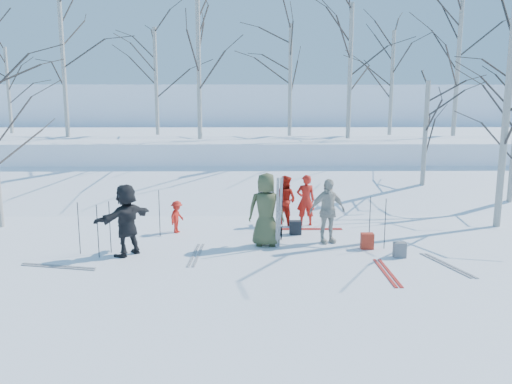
{
  "coord_description": "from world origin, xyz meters",
  "views": [
    {
      "loc": [
        -0.17,
        -12.36,
        3.81
      ],
      "look_at": [
        0.0,
        1.5,
        1.3
      ],
      "focal_mm": 35.0,
      "sensor_mm": 36.0,
      "label": 1
    }
  ],
  "objects_px": {
    "skier_red_north": "(306,200)",
    "skier_redor_behind": "(285,200)",
    "backpack_grey": "(400,250)",
    "dog": "(280,229)",
    "skier_cream_east": "(327,211)",
    "skier_red_seated": "(177,217)",
    "backpack_dark": "(295,228)",
    "backpack_red": "(367,241)",
    "skier_olive_center": "(266,210)",
    "skier_grey_west": "(127,220)"
  },
  "relations": [
    {
      "from": "skier_olive_center",
      "to": "backpack_grey",
      "type": "height_order",
      "value": "skier_olive_center"
    },
    {
      "from": "skier_redor_behind",
      "to": "backpack_grey",
      "type": "bearing_deg",
      "value": 168.43
    },
    {
      "from": "backpack_red",
      "to": "skier_redor_behind",
      "type": "bearing_deg",
      "value": 125.6
    },
    {
      "from": "backpack_red",
      "to": "skier_grey_west",
      "type": "bearing_deg",
      "value": -175.82
    },
    {
      "from": "skier_olive_center",
      "to": "skier_redor_behind",
      "type": "bearing_deg",
      "value": -99.33
    },
    {
      "from": "skier_redor_behind",
      "to": "skier_cream_east",
      "type": "height_order",
      "value": "skier_cream_east"
    },
    {
      "from": "skier_olive_center",
      "to": "skier_red_north",
      "type": "height_order",
      "value": "skier_olive_center"
    },
    {
      "from": "skier_olive_center",
      "to": "backpack_red",
      "type": "relative_size",
      "value": 4.7
    },
    {
      "from": "skier_grey_west",
      "to": "dog",
      "type": "relative_size",
      "value": 3.11
    },
    {
      "from": "skier_cream_east",
      "to": "backpack_grey",
      "type": "xyz_separation_m",
      "value": [
        1.61,
        -1.36,
        -0.69
      ]
    },
    {
      "from": "dog",
      "to": "backpack_dark",
      "type": "relative_size",
      "value": 1.46
    },
    {
      "from": "skier_olive_center",
      "to": "backpack_dark",
      "type": "bearing_deg",
      "value": -121.53
    },
    {
      "from": "skier_olive_center",
      "to": "skier_grey_west",
      "type": "relative_size",
      "value": 1.09
    },
    {
      "from": "skier_olive_center",
      "to": "backpack_grey",
      "type": "bearing_deg",
      "value": 168.39
    },
    {
      "from": "skier_red_north",
      "to": "backpack_grey",
      "type": "relative_size",
      "value": 4.21
    },
    {
      "from": "skier_redor_behind",
      "to": "backpack_dark",
      "type": "height_order",
      "value": "skier_redor_behind"
    },
    {
      "from": "skier_redor_behind",
      "to": "skier_cream_east",
      "type": "relative_size",
      "value": 0.88
    },
    {
      "from": "skier_cream_east",
      "to": "dog",
      "type": "height_order",
      "value": "skier_cream_east"
    },
    {
      "from": "skier_red_seated",
      "to": "skier_cream_east",
      "type": "xyz_separation_m",
      "value": [
        4.26,
        -1.09,
        0.41
      ]
    },
    {
      "from": "backpack_grey",
      "to": "backpack_dark",
      "type": "relative_size",
      "value": 0.95
    },
    {
      "from": "skier_olive_center",
      "to": "dog",
      "type": "distance_m",
      "value": 1.14
    },
    {
      "from": "skier_cream_east",
      "to": "backpack_red",
      "type": "distance_m",
      "value": 1.34
    },
    {
      "from": "skier_red_north",
      "to": "skier_redor_behind",
      "type": "relative_size",
      "value": 1.03
    },
    {
      "from": "skier_red_north",
      "to": "backpack_dark",
      "type": "relative_size",
      "value": 3.99
    },
    {
      "from": "skier_redor_behind",
      "to": "skier_olive_center",
      "type": "bearing_deg",
      "value": 115.85
    },
    {
      "from": "skier_grey_west",
      "to": "backpack_dark",
      "type": "xyz_separation_m",
      "value": [
        4.41,
        1.93,
        -0.71
      ]
    },
    {
      "from": "skier_redor_behind",
      "to": "dog",
      "type": "relative_size",
      "value": 2.65
    },
    {
      "from": "skier_olive_center",
      "to": "skier_redor_behind",
      "type": "height_order",
      "value": "skier_olive_center"
    },
    {
      "from": "skier_cream_east",
      "to": "backpack_grey",
      "type": "relative_size",
      "value": 4.66
    },
    {
      "from": "backpack_red",
      "to": "backpack_grey",
      "type": "distance_m",
      "value": 0.98
    },
    {
      "from": "backpack_grey",
      "to": "skier_red_seated",
      "type": "bearing_deg",
      "value": 157.36
    },
    {
      "from": "skier_redor_behind",
      "to": "backpack_red",
      "type": "bearing_deg",
      "value": 167.21
    },
    {
      "from": "skier_red_north",
      "to": "skier_grey_west",
      "type": "distance_m",
      "value": 5.69
    },
    {
      "from": "backpack_grey",
      "to": "skier_red_north",
      "type": "bearing_deg",
      "value": 120.97
    },
    {
      "from": "skier_red_north",
      "to": "skier_grey_west",
      "type": "height_order",
      "value": "skier_grey_west"
    },
    {
      "from": "backpack_red",
      "to": "skier_red_seated",
      "type": "bearing_deg",
      "value": 161.87
    },
    {
      "from": "backpack_grey",
      "to": "dog",
      "type": "bearing_deg",
      "value": 147.53
    },
    {
      "from": "skier_red_north",
      "to": "skier_cream_east",
      "type": "distance_m",
      "value": 1.99
    },
    {
      "from": "skier_red_north",
      "to": "skier_redor_behind",
      "type": "distance_m",
      "value": 0.65
    },
    {
      "from": "skier_red_seated",
      "to": "skier_grey_west",
      "type": "height_order",
      "value": "skier_grey_west"
    },
    {
      "from": "dog",
      "to": "backpack_red",
      "type": "bearing_deg",
      "value": 136.6
    },
    {
      "from": "backpack_grey",
      "to": "skier_grey_west",
      "type": "bearing_deg",
      "value": 177.61
    },
    {
      "from": "skier_red_seated",
      "to": "backpack_dark",
      "type": "distance_m",
      "value": 3.49
    },
    {
      "from": "skier_red_north",
      "to": "backpack_dark",
      "type": "xyz_separation_m",
      "value": [
        -0.41,
        -1.09,
        -0.6
      ]
    },
    {
      "from": "skier_red_north",
      "to": "backpack_red",
      "type": "distance_m",
      "value": 2.96
    },
    {
      "from": "skier_redor_behind",
      "to": "backpack_red",
      "type": "xyz_separation_m",
      "value": [
        1.97,
        -2.75,
        -0.56
      ]
    },
    {
      "from": "skier_cream_east",
      "to": "skier_grey_west",
      "type": "distance_m",
      "value": 5.3
    },
    {
      "from": "skier_red_seated",
      "to": "skier_cream_east",
      "type": "bearing_deg",
      "value": -82.04
    },
    {
      "from": "skier_grey_west",
      "to": "dog",
      "type": "xyz_separation_m",
      "value": [
        3.94,
        1.54,
        -0.66
      ]
    },
    {
      "from": "skier_red_seated",
      "to": "backpack_grey",
      "type": "height_order",
      "value": "skier_red_seated"
    }
  ]
}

